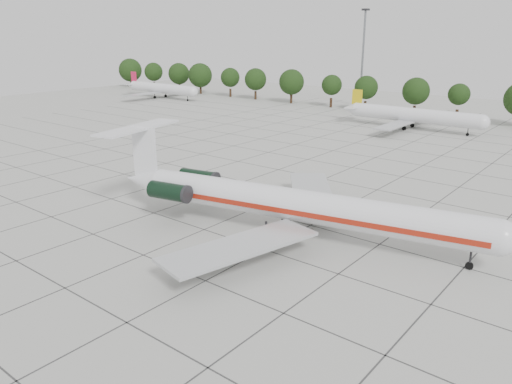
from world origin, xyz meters
TOP-DOWN VIEW (x-y plane):
  - ground at (0.00, 0.00)m, footprint 260.00×260.00m
  - apron_joints at (0.00, 15.00)m, footprint 170.00×170.00m
  - main_airliner at (7.02, 4.18)m, footprint 40.88×31.77m
  - bg_airliner_a at (-86.15, 69.32)m, footprint 28.24×27.20m
  - bg_airliner_c at (-5.18, 67.89)m, footprint 28.24×27.20m
  - tree_line at (-11.68, 85.00)m, footprint 249.86×8.44m
  - floodlight_mast at (-30.00, 92.00)m, footprint 1.60×1.60m

SIDE VIEW (x-z plane):
  - ground at x=0.00m, z-range 0.00..0.00m
  - apron_joints at x=0.00m, z-range 0.00..0.02m
  - bg_airliner_a at x=-86.15m, z-range -0.79..6.61m
  - bg_airliner_c at x=-5.18m, z-range -0.79..6.61m
  - main_airliner at x=7.02m, z-range -1.42..8.26m
  - tree_line at x=-11.68m, z-range 0.87..11.09m
  - floodlight_mast at x=-30.00m, z-range 1.56..27.01m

